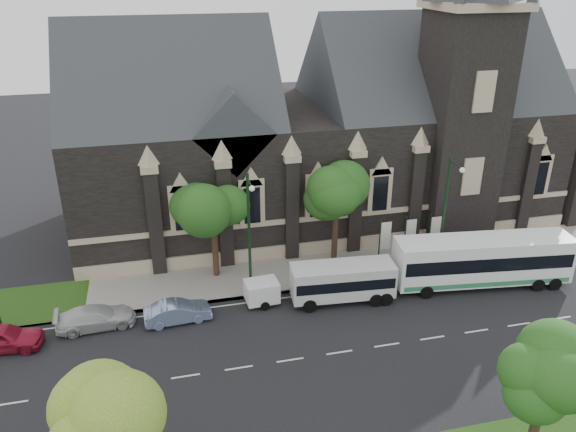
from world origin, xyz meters
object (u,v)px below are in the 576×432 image
object	(u,v)px
tree_park_east	(547,378)
tour_coach	(483,260)
sedan	(178,312)
car_far_white	(96,317)
street_lamp_mid	(250,231)
tree_park_near	(112,407)
car_far_red	(2,338)
banner_flag_right	(433,233)
banner_flag_left	(383,239)
shuttle_bus	(343,280)
tree_walk_right	(338,191)
banner_flag_center	(408,236)
tree_walk_left	(215,203)
box_trailer	(262,291)
street_lamp_near	(446,210)

from	to	relation	value
tree_park_east	tour_coach	world-z (taller)	tree_park_east
sedan	car_far_white	distance (m)	5.07
street_lamp_mid	tour_coach	bearing A→B (deg)	-7.34
tree_park_near	tour_coach	size ratio (longest dim) A/B	0.68
car_far_red	banner_flag_right	bearing A→B (deg)	-76.29
banner_flag_right	tree_park_near	bearing A→B (deg)	-141.14
banner_flag_left	shuttle_bus	distance (m)	5.71
tour_coach	car_far_white	distance (m)	26.29
banner_flag_left	tree_walk_right	bearing A→B (deg)	150.90
tree_park_near	tree_park_east	size ratio (longest dim) A/B	1.36
street_lamp_mid	car_far_red	distance (m)	16.07
banner_flag_right	tour_coach	bearing A→B (deg)	-65.19
banner_flag_center	sedan	size ratio (longest dim) A/B	0.95
banner_flag_left	banner_flag_center	bearing A→B (deg)	0.00
tree_walk_right	banner_flag_center	distance (m)	6.36
tour_coach	shuttle_bus	bearing A→B (deg)	-175.21
banner_flag_center	shuttle_bus	distance (m)	7.35
tree_walk_left	box_trailer	xyz separation A→B (m)	(2.35, -4.50, -4.78)
banner_flag_center	box_trailer	world-z (taller)	banner_flag_center
shuttle_bus	banner_flag_left	bearing A→B (deg)	44.52
tour_coach	sedan	xyz separation A→B (m)	(-21.20, 0.44, -1.27)
tree_walk_right	tour_coach	world-z (taller)	tree_walk_right
tree_park_near	banner_flag_right	distance (m)	28.61
banner_flag_right	car_far_white	world-z (taller)	banner_flag_right
banner_flag_left	shuttle_bus	xyz separation A→B (m)	(-4.33, -3.63, -0.83)
tree_park_east	box_trailer	distance (m)	18.63
banner_flag_left	street_lamp_near	bearing A→B (deg)	-27.18
car_far_white	sedan	bearing A→B (deg)	-100.60
car_far_red	banner_flag_center	bearing A→B (deg)	-75.74
tree_walk_right	banner_flag_left	xyz separation A→B (m)	(3.08, -1.71, -3.43)
tree_park_near	tree_walk_left	distance (m)	20.38
tree_park_near	tree_walk_right	xyz separation A→B (m)	(14.98, 19.48, -0.60)
tree_walk_right	car_far_white	distance (m)	18.65
tree_park_east	shuttle_bus	xyz separation A→B (m)	(-4.22, 14.70, -3.06)
street_lamp_near	street_lamp_mid	size ratio (longest dim) A/B	1.00
street_lamp_mid	banner_flag_right	xyz separation A→B (m)	(14.29, 1.91, -2.73)
tree_park_east	shuttle_bus	distance (m)	15.60
tour_coach	banner_flag_center	bearing A→B (deg)	140.75
tree_walk_right	sedan	distance (m)	14.31
banner_flag_left	shuttle_bus	bearing A→B (deg)	-140.08
tree_park_near	banner_flag_left	xyz separation A→B (m)	(18.06, 17.77, -4.03)
tree_park_near	banner_flag_center	size ratio (longest dim) A/B	2.14
tree_walk_left	sedan	world-z (taller)	tree_walk_left
banner_flag_center	tour_coach	xyz separation A→B (m)	(3.84, -3.98, -0.41)
street_lamp_mid	box_trailer	size ratio (longest dim) A/B	2.82
tree_park_east	shuttle_bus	size ratio (longest dim) A/B	0.89
street_lamp_near	shuttle_bus	size ratio (longest dim) A/B	1.27
street_lamp_mid	car_far_white	bearing A→B (deg)	-174.02
street_lamp_mid	sedan	world-z (taller)	street_lamp_mid
car_far_red	car_far_white	world-z (taller)	car_far_red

